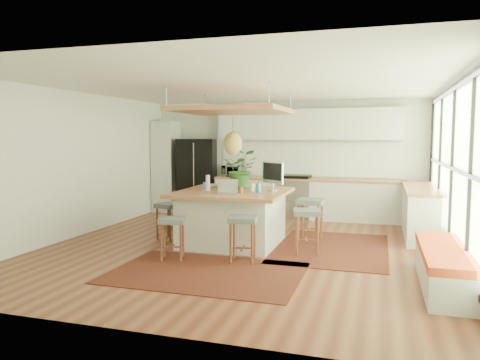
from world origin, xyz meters
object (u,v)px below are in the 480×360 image
(island_plant, at_px, (241,173))
(stool_right_front, at_px, (307,232))
(stool_left_side, at_px, (169,220))
(microwave, at_px, (233,170))
(island, at_px, (233,217))
(monitor, at_px, (273,176))
(stool_right_back, at_px, (310,222))
(laptop, at_px, (227,187))
(fridge, at_px, (197,175))
(stool_near_left, at_px, (172,237))
(stool_near_right, at_px, (243,239))

(island_plant, bearing_deg, stool_right_front, -32.08)
(stool_right_front, bearing_deg, stool_left_side, 172.91)
(stool_left_side, relative_size, microwave, 1.36)
(island, height_order, monitor, monitor)
(stool_right_front, xyz_separation_m, island_plant, (-1.34, 0.84, 0.85))
(stool_right_back, xyz_separation_m, laptop, (-1.22, -1.00, 0.70))
(island, xyz_separation_m, microwave, (-0.91, 2.85, 0.63))
(fridge, bearing_deg, monitor, -55.57)
(fridge, height_order, stool_near_left, fridge)
(stool_near_right, height_order, stool_right_front, stool_right_front)
(fridge, height_order, stool_left_side, fridge)
(fridge, distance_m, stool_left_side, 3.08)
(stool_right_front, height_order, microwave, microwave)
(fridge, distance_m, monitor, 3.67)
(stool_right_front, relative_size, stool_right_back, 0.93)
(stool_left_side, distance_m, monitor, 2.06)
(fridge, xyz_separation_m, stool_right_back, (3.13, -2.39, -0.57))
(stool_near_left, xyz_separation_m, microwave, (-0.37, 4.15, 0.74))
(microwave, bearing_deg, stool_right_back, -39.11)
(island, distance_m, stool_near_right, 1.23)
(fridge, bearing_deg, island, -66.46)
(stool_right_front, relative_size, stool_left_side, 1.08)
(stool_near_left, relative_size, island_plant, 0.92)
(stool_near_right, xyz_separation_m, stool_right_front, (0.83, 0.77, 0.00))
(stool_near_right, bearing_deg, fridge, 120.51)
(island, height_order, stool_left_side, island)
(island, relative_size, microwave, 3.79)
(stool_near_left, relative_size, stool_right_back, 0.84)
(microwave, bearing_deg, monitor, -51.42)
(stool_near_right, distance_m, laptop, 1.06)
(stool_right_back, height_order, monitor, monitor)
(stool_near_right, height_order, monitor, monitor)
(island, bearing_deg, stool_right_front, -14.21)
(stool_near_left, distance_m, microwave, 4.23)
(stool_right_back, distance_m, monitor, 1.08)
(island_plant, bearing_deg, monitor, -19.76)
(laptop, xyz_separation_m, monitor, (0.60, 0.72, 0.14))
(stool_right_back, bearing_deg, stool_near_left, -134.44)
(stool_left_side, distance_m, island_plant, 1.57)
(stool_near_left, relative_size, microwave, 1.32)
(fridge, bearing_deg, stool_left_side, -86.44)
(stool_right_front, relative_size, island_plant, 1.01)
(fridge, height_order, island, fridge)
(laptop, distance_m, monitor, 0.95)
(fridge, bearing_deg, island_plant, -61.34)
(island, relative_size, stool_right_back, 2.42)
(laptop, relative_size, monitor, 0.66)
(stool_left_side, relative_size, monitor, 1.22)
(stool_right_back, distance_m, microwave, 3.25)
(island, height_order, island_plant, island_plant)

